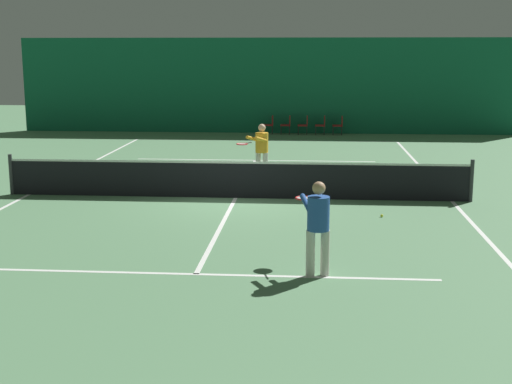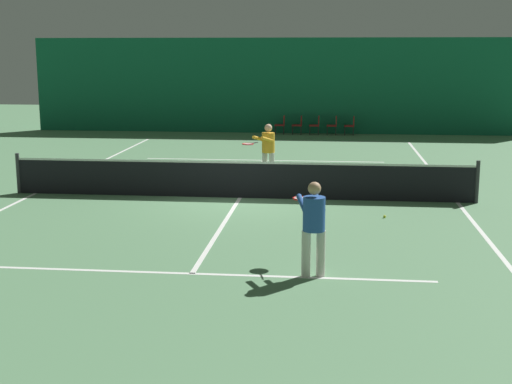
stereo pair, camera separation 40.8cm
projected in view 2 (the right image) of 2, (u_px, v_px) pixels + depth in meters
ground_plane at (240, 198)px, 18.41m from camera, size 60.00×60.00×0.00m
backdrop_curtain at (281, 86)px, 32.38m from camera, size 23.00×0.12×4.30m
court_line_baseline_far at (276, 140)px, 30.02m from camera, size 11.00×0.10×0.00m
court_line_service_far at (264, 160)px, 24.65m from camera, size 8.25×0.10×0.00m
court_line_service_near at (192, 274)px, 12.17m from camera, size 8.25×0.10×0.00m
court_line_sideline_left at (36, 193)px, 18.99m from camera, size 0.10×23.80×0.00m
court_line_sideline_right at (457, 202)px, 17.84m from camera, size 0.10×23.80×0.00m
court_line_centre at (240, 198)px, 18.41m from camera, size 0.10×12.80×0.00m
tennis_net at (240, 178)px, 18.31m from camera, size 12.00×0.10×1.07m
player_near at (313, 221)px, 11.89m from camera, size 0.68×1.38×1.62m
player_far at (267, 147)px, 20.83m from camera, size 0.99×1.33×1.64m
courtside_chair_0 at (281, 124)px, 32.17m from camera, size 0.44×0.44×0.84m
courtside_chair_1 at (299, 124)px, 32.09m from camera, size 0.44×0.44×0.84m
courtside_chair_2 at (316, 124)px, 32.00m from camera, size 0.44×0.44×0.84m
courtside_chair_3 at (333, 124)px, 31.92m from camera, size 0.44×0.44×0.84m
courtside_chair_4 at (351, 124)px, 31.84m from camera, size 0.44×0.44×0.84m
tennis_ball at (385, 217)px, 16.20m from camera, size 0.07×0.07×0.07m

